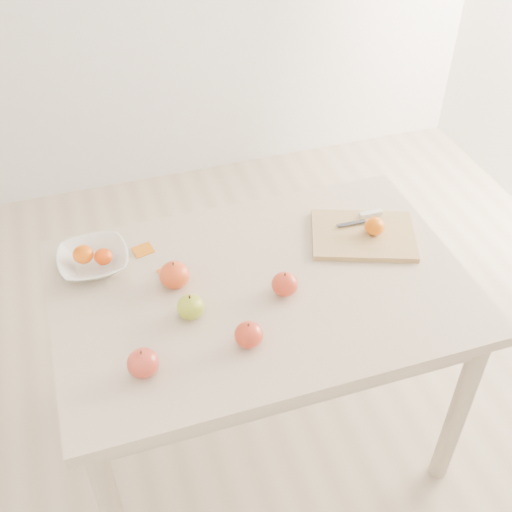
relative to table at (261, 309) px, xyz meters
name	(u,v)px	position (x,y,z in m)	size (l,w,h in m)	color
ground	(260,432)	(0.00, 0.00, -0.65)	(3.50, 3.50, 0.00)	#C6B293
table	(261,309)	(0.00, 0.00, 0.00)	(1.20, 0.80, 0.75)	#C5B295
cutting_board	(363,235)	(0.37, 0.11, 0.11)	(0.32, 0.23, 0.02)	tan
board_tangerine	(375,226)	(0.40, 0.10, 0.14)	(0.06, 0.06, 0.05)	#C75907
fruit_bowl	(94,261)	(-0.45, 0.23, 0.12)	(0.21, 0.21, 0.05)	white
bowl_tangerine_near	(83,254)	(-0.47, 0.24, 0.15)	(0.06, 0.06, 0.05)	orange
bowl_tangerine_far	(103,257)	(-0.42, 0.21, 0.15)	(0.05, 0.05, 0.05)	#D74007
orange_peel_a	(143,251)	(-0.30, 0.25, 0.10)	(0.06, 0.04, 0.00)	#C6650D
orange_peel_b	(166,271)	(-0.25, 0.14, 0.10)	(0.04, 0.04, 0.00)	orange
paring_knife	(367,215)	(0.42, 0.18, 0.12)	(0.17, 0.05, 0.01)	white
apple_green	(191,307)	(-0.22, -0.06, 0.13)	(0.08, 0.08, 0.07)	olive
apple_red_c	(249,335)	(-0.10, -0.20, 0.13)	(0.08, 0.08, 0.07)	maroon
apple_red_d	(143,363)	(-0.38, -0.21, 0.14)	(0.08, 0.08, 0.07)	#A71B20
apple_red_e	(285,284)	(0.05, -0.05, 0.13)	(0.08, 0.08, 0.07)	maroon
apple_red_b	(174,275)	(-0.24, 0.08, 0.14)	(0.09, 0.09, 0.08)	#A62B18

